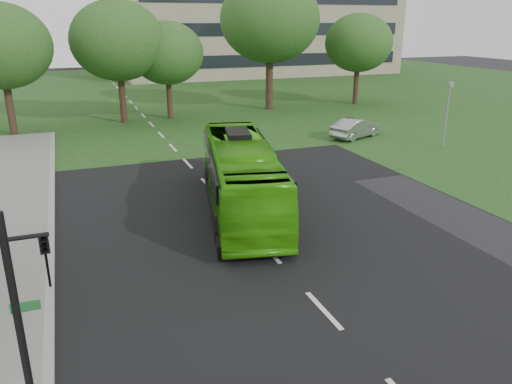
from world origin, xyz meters
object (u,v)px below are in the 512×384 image
Objects in this scene: tree_park_a at (0,46)px; traffic_light at (28,320)px; tree_park_e at (359,43)px; sedan at (356,128)px; tree_park_b at (118,41)px; camera_pole at (448,106)px; bus at (241,176)px; tree_park_c at (167,53)px; tree_park_d at (270,20)px.

tree_park_a is 30.29m from traffic_light.
tree_park_a is 1.06× the size of tree_park_e.
tree_park_a reaches higher than sedan.
tree_park_a reaches higher than tree_park_e.
tree_park_b is 21.92m from tree_park_e.
tree_park_b is at bearing 13.28° from tree_park_a.
traffic_light reaches higher than camera_pole.
camera_pole is (23.05, 16.36, -0.19)m from traffic_light.
bus is 13.08m from traffic_light.
tree_park_b reaches higher than tree_park_c.
tree_park_d is 2.78× the size of camera_pole.
sedan is at bearing -48.00° from tree_park_c.
tree_park_e is at bearing 4.02° from tree_park_b.
traffic_light is at bearing 113.89° from sedan.
tree_park_d is 38.58m from traffic_light.
tree_park_b reaches higher than camera_pole.
tree_park_b is 0.81× the size of tree_park_d.
tree_park_c is 1.87× the size of sedan.
tree_park_a is 1.84× the size of traffic_light.
bus is at bearing -62.48° from tree_park_a.
tree_park_a is 1.16× the size of tree_park_c.
camera_pole is (4.80, -17.28, -5.05)m from tree_park_d.
tree_park_c is at bearing -176.48° from tree_park_e.
traffic_light is (-27.07, -33.39, -2.82)m from tree_park_e.
traffic_light is at bearing -129.03° from tree_park_e.
tree_park_c is 33.58m from traffic_light.
tree_park_b is 1.10× the size of tree_park_e.
traffic_light reaches higher than bus.
tree_park_e reaches higher than traffic_light.
tree_park_e is at bearing -54.42° from sedan.
tree_park_b reaches higher than traffic_light.
camera_pole is (25.63, -13.66, -3.37)m from tree_park_a.
tree_park_c is 18.16m from tree_park_e.
tree_park_b is 2.25× the size of camera_pole.
traffic_light is at bearing -105.49° from tree_park_c.
tree_park_d is 2.78× the size of sedan.
tree_park_d is 9.05m from tree_park_e.
traffic_light is at bearing -85.08° from tree_park_a.
tree_park_d is 18.64m from camera_pole.
bus is (10.11, -19.41, -4.51)m from tree_park_a.
tree_park_e is (8.82, -0.25, -2.04)m from tree_park_d.
camera_pole is at bearing 32.87° from bus.
bus is at bearing -178.19° from camera_pole.
tree_park_d is at bearing 87.01° from camera_pole.
bus is 16.59m from camera_pole.
bus is 15.58m from sedan.
tree_park_c is 1.87× the size of camera_pole.
tree_park_a reaches higher than bus.
sedan is (1.10, -12.92, -7.01)m from tree_park_d.
tree_park_e is (18.12, 1.11, 0.46)m from tree_park_c.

